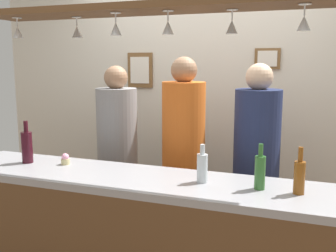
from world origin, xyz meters
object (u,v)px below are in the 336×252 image
person_left_grey_shirt (117,144)px  cupcake (65,159)px  picture_frame_caricature (140,70)px  bottle_wine_dark_red (27,146)px  person_middle_orange_shirt (184,144)px  bottle_beer_green_import (260,171)px  bottle_soda_clear (202,167)px  picture_frame_upper_small (267,59)px  bottle_beer_amber_tall (299,176)px  person_right_navy_shirt (256,154)px

person_left_grey_shirt → cupcake: bearing=-96.5°
person_left_grey_shirt → picture_frame_caricature: picture_frame_caricature is taller
bottle_wine_dark_red → person_left_grey_shirt: bearing=62.9°
picture_frame_caricature → person_middle_orange_shirt: bearing=-45.1°
bottle_beer_green_import → bottle_soda_clear: bottle_beer_green_import is taller
person_left_grey_shirt → cupcake: person_left_grey_shirt is taller
picture_frame_caricature → person_left_grey_shirt: bearing=-83.0°
bottle_wine_dark_red → bottle_soda_clear: bearing=-0.6°
picture_frame_caricature → picture_frame_upper_small: picture_frame_upper_small is taller
bottle_beer_amber_tall → picture_frame_upper_small: (-0.33, 1.40, 0.63)m
bottle_beer_amber_tall → bottle_soda_clear: bearing=177.7°
person_middle_orange_shirt → bottle_beer_green_import: 0.99m
person_middle_orange_shirt → cupcake: bearing=-135.8°
person_right_navy_shirt → bottle_soda_clear: size_ratio=7.32×
person_right_navy_shirt → picture_frame_upper_small: 0.97m
bottle_wine_dark_red → picture_frame_upper_small: bearing=42.4°
person_middle_orange_shirt → bottle_soda_clear: (0.34, -0.71, 0.03)m
person_left_grey_shirt → cupcake: size_ratio=21.30×
picture_frame_caricature → picture_frame_upper_small: 1.23m
person_middle_orange_shirt → bottle_soda_clear: bearing=-64.2°
bottle_beer_amber_tall → picture_frame_caricature: 2.16m
person_left_grey_shirt → picture_frame_upper_small: bearing=30.4°
person_left_grey_shirt → bottle_wine_dark_red: size_ratio=5.54×
picture_frame_upper_small → bottle_soda_clear: bearing=-98.8°
person_middle_orange_shirt → picture_frame_caricature: 1.10m
bottle_soda_clear → bottle_wine_dark_red: size_ratio=0.77×
person_right_navy_shirt → bottle_beer_amber_tall: 0.80m
bottle_soda_clear → person_left_grey_shirt: bearing=142.7°
bottle_beer_green_import → bottle_wine_dark_red: bearing=179.0°
person_left_grey_shirt → person_middle_orange_shirt: person_middle_orange_shirt is taller
bottle_wine_dark_red → picture_frame_upper_small: picture_frame_upper_small is taller
person_left_grey_shirt → bottle_beer_amber_tall: person_left_grey_shirt is taller
person_left_grey_shirt → person_middle_orange_shirt: 0.59m
bottle_beer_amber_tall → bottle_wine_dark_red: 1.83m
bottle_beer_green_import → cupcake: size_ratio=3.33×
person_left_grey_shirt → picture_frame_caricature: (-0.08, 0.67, 0.61)m
person_left_grey_shirt → person_right_navy_shirt: (1.16, 0.00, 0.01)m
bottle_soda_clear → picture_frame_upper_small: size_ratio=1.05×
person_middle_orange_shirt → bottle_beer_amber_tall: size_ratio=6.66×
bottle_beer_amber_tall → cupcake: 1.55m
person_middle_orange_shirt → person_left_grey_shirt: bearing=180.0°
bottle_wine_dark_red → picture_frame_upper_small: (1.49, 1.36, 0.62)m
person_right_navy_shirt → cupcake: (-1.23, -0.64, 0.01)m
bottle_beer_green_import → bottle_beer_amber_tall: (0.21, -0.01, -0.00)m
person_right_navy_shirt → bottle_beer_amber_tall: person_right_navy_shirt is taller
person_middle_orange_shirt → bottle_soda_clear: 0.78m
picture_frame_upper_small → bottle_beer_amber_tall: bearing=-76.6°
person_left_grey_shirt → bottle_beer_amber_tall: 1.65m
cupcake → picture_frame_upper_small: bearing=47.2°
picture_frame_caricature → bottle_soda_clear: bearing=-53.7°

